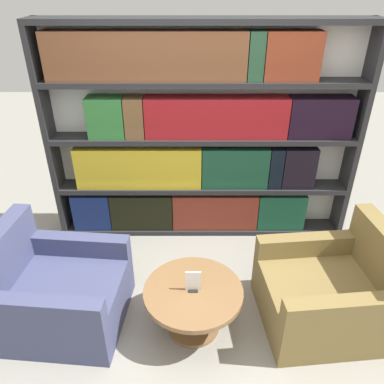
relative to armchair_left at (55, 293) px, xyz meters
The scene contains 6 objects.
ground_plane 1.21m from the armchair_left, 11.55° to the right, with size 14.00×14.00×0.00m, color gray.
bookshelf 1.85m from the armchair_left, 48.41° to the left, with size 2.96×0.30×2.11m.
armchair_left is the anchor object (origin of this frame).
armchair_right 2.12m from the armchair_left, ahead, with size 1.00×0.90×0.81m.
coffee_table 1.06m from the armchair_left, ahead, with size 0.74×0.74×0.39m.
table_sign 1.08m from the armchair_left, ahead, with size 0.11×0.06×0.17m.
Camera 1 is at (-0.10, -1.87, 2.40)m, focal length 35.00 mm.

